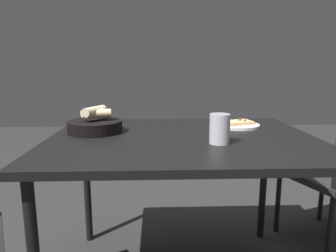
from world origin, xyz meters
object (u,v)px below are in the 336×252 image
(pizza_plate, at_px, (237,124))
(bread_basket, at_px, (95,125))
(beer_glass, at_px, (220,130))
(dining_table, at_px, (182,149))

(pizza_plate, xyz_separation_m, bread_basket, (-0.11, 0.71, 0.03))
(bread_basket, xyz_separation_m, beer_glass, (-0.24, -0.54, 0.02))
(pizza_plate, height_order, beer_glass, beer_glass)
(dining_table, relative_size, beer_glass, 9.77)
(beer_glass, bearing_deg, pizza_plate, -25.53)
(bread_basket, relative_size, beer_glass, 2.12)
(beer_glass, bearing_deg, dining_table, 45.49)
(dining_table, xyz_separation_m, bread_basket, (0.10, 0.40, 0.10))
(bread_basket, height_order, beer_glass, bread_basket)
(dining_table, distance_m, bread_basket, 0.43)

